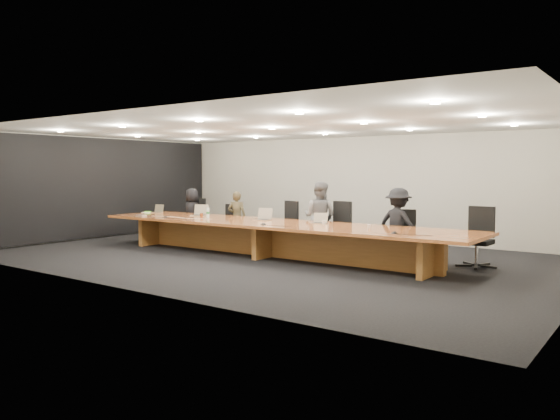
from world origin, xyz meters
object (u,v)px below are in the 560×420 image
Objects in this scene: conference_table at (272,233)px; person_a at (192,214)px; chair_left at (227,223)px; mic_left at (165,217)px; mic_center at (263,224)px; person_c at (320,217)px; water_bottle at (208,213)px; chair_far_right at (477,237)px; mic_right at (394,232)px; chair_far_left at (194,218)px; laptop_b at (199,210)px; av_box at (141,215)px; laptop_c at (262,214)px; chair_mid_right at (336,227)px; paper_cup_far at (369,226)px; chair_right at (404,234)px; laptop_d at (320,218)px; paper_cup_near at (324,222)px; person_d at (398,224)px; chair_mid_left at (284,224)px; laptop_a at (156,208)px; person_b at (237,217)px; amber_mug at (202,215)px.

person_a is (-3.57, 1.13, 0.17)m from conference_table.
chair_left reaches higher than mic_left.
mic_center is (0.17, -0.52, 0.25)m from conference_table.
conference_table is 5.56× the size of person_c.
water_bottle is 1.97× the size of mic_left.
chair_far_right is 1.88m from mic_right.
chair_far_left is 3.06× the size of laptop_b.
chair_left is 2.25m from av_box.
laptop_c is 3.58m from mic_right.
mic_left is at bearing -179.13° from mic_right.
person_a is at bearing -5.06° from person_c.
chair_mid_right reaches higher than paper_cup_far.
chair_right reaches higher than conference_table.
laptop_d is at bearing -72.28° from chair_mid_right.
chair_left is 3.82m from paper_cup_near.
paper_cup_near is 4.83m from av_box.
paper_cup_far is at bearing 140.91° from person_c.
paper_cup_far is at bearing 94.37° from person_d.
mic_left is (-3.71, -1.73, 0.17)m from chair_mid_right.
chair_mid_left is 3.68m from laptop_a.
person_b is at bearing 142.07° from mic_center.
laptop_a is 1.91m from amber_mug.
chair_mid_left is 3.96× the size of laptop_a.
person_b is 2.28m from laptop_a.
mic_center is at bearing -71.89° from conference_table.
paper_cup_far is (4.24, 0.03, -0.08)m from water_bottle.
chair_mid_right is at bearing -1.60° from laptop_b.
conference_table is at bearing -3.09° from amber_mug.
laptop_b is (-0.00, -1.04, 0.39)m from chair_left.
person_c is 13.65× the size of mic_left.
chair_mid_right is 2.72m from mic_right.
chair_far_right reaches higher than water_bottle.
paper_cup_near reaches higher than conference_table.
conference_table is 6.67× the size of person_b.
person_d is 1.77m from mic_right.
chair_mid_right reaches higher than chair_mid_left.
amber_mug is (-4.61, -1.13, 0.04)m from person_d.
person_b is at bearing 142.93° from laptop_c.
person_d is (-1.64, 0.05, 0.15)m from chair_far_right.
chair_right is 1.80m from mic_right.
laptop_b is at bearing 66.16° from mic_left.
mic_right is at bearing -20.65° from chair_far_left.
person_c is (1.00, 0.02, 0.23)m from chair_mid_left.
paper_cup_far is at bearing -7.91° from laptop_a.
chair_mid_right reaches higher than chair_far_left.
chair_right is 8.44× the size of mic_right.
conference_table is 71.98× the size of mic_center.
chair_mid_right reaches higher than chair_right.
mic_center is (2.18, -1.70, 0.09)m from person_b.
chair_mid_left is 1.01m from laptop_c.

